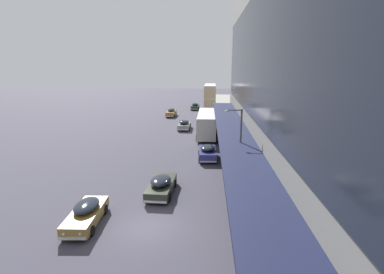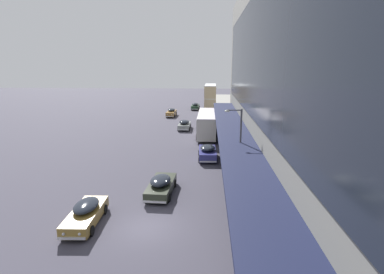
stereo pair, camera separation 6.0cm
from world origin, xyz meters
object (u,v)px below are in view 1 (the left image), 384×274
transit_bus_kerbside_rear (210,96)px  sedan_trailing_mid (171,112)px  sedan_lead_mid (161,185)px  pedestrian_at_kerb (246,207)px  transit_bus_kerbside_front (207,122)px  sedan_far_back (195,106)px  sedan_trailing_near (184,125)px  sedan_oncoming_front (86,213)px  street_lamp (239,139)px  sedan_lead_near (208,152)px

transit_bus_kerbside_rear → sedan_trailing_mid: 12.78m
sedan_lead_mid → pedestrian_at_kerb: (6.21, -4.38, 0.44)m
sedan_lead_mid → transit_bus_kerbside_front: bearing=80.6°
transit_bus_kerbside_front → sedan_lead_mid: bearing=-99.4°
sedan_lead_mid → sedan_far_back: size_ratio=0.99×
sedan_lead_mid → sedan_trailing_mid: size_ratio=1.03×
transit_bus_kerbside_rear → sedan_far_back: (-3.51, 0.55, -2.38)m
sedan_trailing_near → sedan_trailing_mid: size_ratio=0.92×
transit_bus_kerbside_rear → sedan_trailing_mid: (-7.93, -9.74, -2.36)m
transit_bus_kerbside_front → transit_bus_kerbside_rear: transit_bus_kerbside_rear is taller
sedan_far_back → sedan_oncoming_front: (-4.78, -53.03, -0.04)m
transit_bus_kerbside_rear → sedan_lead_mid: (-4.13, -47.58, -2.40)m
pedestrian_at_kerb → street_lamp: 7.67m
sedan_trailing_mid → pedestrian_at_kerb: 43.39m
pedestrian_at_kerb → street_lamp: (0.09, 7.17, 2.71)m
sedan_trailing_near → street_lamp: size_ratio=0.70×
sedan_far_back → sedan_trailing_mid: (-4.42, -10.29, 0.02)m
sedan_lead_mid → sedan_oncoming_front: 6.42m
transit_bus_kerbside_front → pedestrian_at_kerb: (2.71, -25.50, -0.73)m
transit_bus_kerbside_front → sedan_far_back: size_ratio=2.21×
sedan_trailing_mid → sedan_lead_near: bearing=-75.3°
sedan_oncoming_front → sedan_trailing_mid: (0.35, 42.74, 0.07)m
sedan_oncoming_front → sedan_trailing_mid: size_ratio=1.00×
sedan_lead_mid → street_lamp: size_ratio=0.77×
sedan_far_back → sedan_trailing_mid: size_ratio=1.04×
sedan_far_back → transit_bus_kerbside_front: bearing=-83.9°
sedan_oncoming_front → street_lamp: size_ratio=0.75×
sedan_lead_near → pedestrian_at_kerb: 14.06m
transit_bus_kerbside_front → sedan_oncoming_front: transit_bus_kerbside_front is taller
sedan_lead_mid → pedestrian_at_kerb: size_ratio=2.66×
sedan_trailing_near → pedestrian_at_kerb: bearing=-77.9°
transit_bus_kerbside_rear → street_lamp: 44.85m
transit_bus_kerbside_front → sedan_trailing_mid: size_ratio=2.29×
transit_bus_kerbside_rear → sedan_trailing_near: transit_bus_kerbside_rear is taller
transit_bus_kerbside_rear → sedan_far_back: size_ratio=2.00×
transit_bus_kerbside_front → sedan_lead_mid: 21.44m
sedan_lead_near → sedan_trailing_mid: (-7.47, 28.39, -0.01)m
transit_bus_kerbside_rear → street_lamp: bearing=-87.2°
sedan_oncoming_front → pedestrian_at_kerb: 10.39m
transit_bus_kerbside_rear → sedan_lead_mid: transit_bus_kerbside_rear is taller
sedan_lead_mid → sedan_oncoming_front: sedan_lead_mid is taller
transit_bus_kerbside_rear → sedan_lead_near: transit_bus_kerbside_rear is taller
sedan_lead_mid → sedan_trailing_near: sedan_trailing_near is taller
sedan_far_back → sedan_lead_near: size_ratio=1.10×
sedan_trailing_mid → pedestrian_at_kerb: bearing=-76.7°
street_lamp → sedan_trailing_near: bearing=106.1°
sedan_lead_near → sedan_trailing_mid: sedan_lead_near is taller
street_lamp → transit_bus_kerbside_rear: bearing=92.8°
transit_bus_kerbside_front → street_lamp: size_ratio=1.73×
sedan_oncoming_front → sedan_trailing_mid: sedan_trailing_mid is taller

